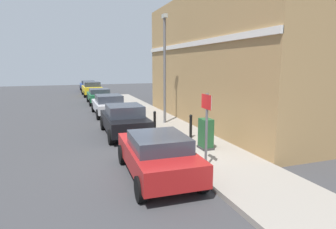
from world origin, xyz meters
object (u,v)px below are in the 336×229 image
Objects in this scene: utility_cabinet at (206,135)px; bollard_far_kerb at (155,121)px; car_silver at (109,104)px; lamppost at (165,64)px; car_black at (124,120)px; street_sign at (206,119)px; bollard_near_cabinet at (191,126)px; car_blue at (88,85)px; car_red at (157,154)px; car_yellow at (92,88)px; car_green at (99,96)px.

bollard_far_kerb is (-1.10, 3.01, 0.02)m from utility_cabinet.
lamppost is at bearing -150.86° from car_silver.
car_black is 1.73× the size of street_sign.
bollard_near_cabinet is 0.18× the size of lamppost.
car_blue reaches higher than bollard_far_kerb.
utility_cabinet is at bearing -93.56° from bollard_near_cabinet.
street_sign is at bearing -92.82° from car_red.
car_yellow is 0.73× the size of lamppost.
car_silver is 0.72× the size of lamppost.
car_red is 23.44m from car_yellow.
car_blue is at bearing 96.51° from lamppost.
bollard_near_cabinet is at bearing -173.87° from car_yellow.
car_red reaches higher than car_green.
car_silver is 0.98× the size of car_yellow.
car_blue reaches higher than utility_cabinet.
car_black reaches higher than car_blue.
bollard_near_cabinet is at bearing -163.48° from car_silver.
car_green is (0.04, 11.55, -0.05)m from car_black.
car_silver is (0.05, 5.73, -0.04)m from car_black.
car_black is 0.97× the size of car_silver.
car_red is at bearing 178.99° from car_yellow.
car_blue is 27.69m from utility_cabinet.
car_blue reaches higher than car_red.
car_blue is (-0.10, 18.16, 0.01)m from car_silver.
bollard_far_kerb is at bearing -174.53° from car_green.
utility_cabinet is at bearing 62.85° from street_sign.
lamppost reaches higher than car_silver.
car_blue is 24.60m from bollard_far_kerb.
car_blue is (-0.00, 29.22, 0.01)m from car_red.
street_sign is at bearing -177.29° from car_yellow.
bollard_far_kerb is at bearing -14.45° from car_red.
car_silver reaches higher than bollard_near_cabinet.
bollard_far_kerb is at bearing -176.76° from car_blue.
car_red is at bearing 178.70° from car_silver.
car_red is at bearing -127.97° from bollard_near_cabinet.
car_yellow is at bearing 94.03° from bollard_far_kerb.
car_black reaches higher than bollard_near_cabinet.
utility_cabinet is 1.61m from bollard_near_cabinet.
car_red is 29.22m from car_blue.
car_silver reaches higher than car_blue.
lamppost is at bearing -59.69° from car_black.
car_red is 1.01× the size of car_green.
car_black is 3.46× the size of utility_cabinet.
car_black reaches higher than bollard_far_kerb.
car_yellow reaches higher than utility_cabinet.
car_black is 1.45m from bollard_far_kerb.
street_sign is 0.40× the size of lamppost.
bollard_far_kerb is 0.45× the size of street_sign.
bollard_far_kerb is (1.24, -6.41, -0.00)m from car_silver.
car_green is at bearing 100.15° from bollard_near_cabinet.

